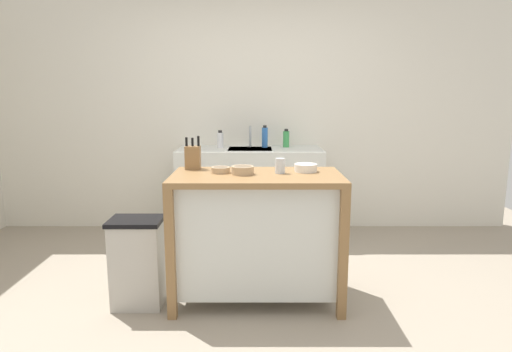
{
  "coord_description": "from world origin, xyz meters",
  "views": [
    {
      "loc": [
        0.04,
        -2.87,
        1.48
      ],
      "look_at": [
        0.05,
        0.37,
        0.87
      ],
      "focal_mm": 31.26,
      "sensor_mm": 36.0,
      "label": 1
    }
  ],
  "objects_px": {
    "kitchen_island": "(256,231)",
    "trash_bin": "(137,262)",
    "bottle_hand_soap": "(285,139)",
    "bowl_ceramic_small": "(242,170)",
    "knife_block": "(192,157)",
    "bottle_dish_soap": "(219,140)",
    "drinking_cup": "(279,166)",
    "sink_faucet": "(249,136)",
    "bowl_ceramic_wide": "(220,170)",
    "bottle_spray_cleaner": "(264,137)",
    "bowl_stoneware_deep": "(305,168)"
  },
  "relations": [
    {
      "from": "drinking_cup",
      "to": "sink_faucet",
      "type": "relative_size",
      "value": 0.49
    },
    {
      "from": "knife_block",
      "to": "bottle_hand_soap",
      "type": "distance_m",
      "value": 1.6
    },
    {
      "from": "knife_block",
      "to": "bottle_dish_soap",
      "type": "relative_size",
      "value": 1.36
    },
    {
      "from": "bowl_stoneware_deep",
      "to": "bottle_dish_soap",
      "type": "relative_size",
      "value": 0.9
    },
    {
      "from": "bottle_dish_soap",
      "to": "bottle_hand_soap",
      "type": "relative_size",
      "value": 0.94
    },
    {
      "from": "sink_faucet",
      "to": "bottle_dish_soap",
      "type": "distance_m",
      "value": 0.32
    },
    {
      "from": "bottle_dish_soap",
      "to": "bottle_spray_cleaner",
      "type": "bearing_deg",
      "value": 2.69
    },
    {
      "from": "kitchen_island",
      "to": "drinking_cup",
      "type": "distance_m",
      "value": 0.49
    },
    {
      "from": "bowl_ceramic_small",
      "to": "trash_bin",
      "type": "relative_size",
      "value": 0.24
    },
    {
      "from": "trash_bin",
      "to": "bottle_spray_cleaner",
      "type": "xyz_separation_m",
      "value": [
        0.92,
        1.68,
        0.71
      ]
    },
    {
      "from": "bowl_stoneware_deep",
      "to": "sink_faucet",
      "type": "bearing_deg",
      "value": 105.19
    },
    {
      "from": "bowl_stoneware_deep",
      "to": "bowl_ceramic_wide",
      "type": "distance_m",
      "value": 0.61
    },
    {
      "from": "kitchen_island",
      "to": "bottle_dish_soap",
      "type": "bearing_deg",
      "value": 103.52
    },
    {
      "from": "bowl_ceramic_wide",
      "to": "bottle_hand_soap",
      "type": "bearing_deg",
      "value": 69.98
    },
    {
      "from": "kitchen_island",
      "to": "trash_bin",
      "type": "relative_size",
      "value": 1.88
    },
    {
      "from": "kitchen_island",
      "to": "bowl_ceramic_wide",
      "type": "relative_size",
      "value": 8.98
    },
    {
      "from": "bottle_hand_soap",
      "to": "sink_faucet",
      "type": "bearing_deg",
      "value": 176.01
    },
    {
      "from": "bowl_ceramic_small",
      "to": "bottle_spray_cleaner",
      "type": "bearing_deg",
      "value": 83.41
    },
    {
      "from": "knife_block",
      "to": "sink_faucet",
      "type": "distance_m",
      "value": 1.48
    },
    {
      "from": "bowl_stoneware_deep",
      "to": "bowl_ceramic_wide",
      "type": "bearing_deg",
      "value": -175.8
    },
    {
      "from": "sink_faucet",
      "to": "bottle_hand_soap",
      "type": "xyz_separation_m",
      "value": [
        0.38,
        -0.03,
        -0.02
      ]
    },
    {
      "from": "kitchen_island",
      "to": "trash_bin",
      "type": "distance_m",
      "value": 0.86
    },
    {
      "from": "kitchen_island",
      "to": "knife_block",
      "type": "bearing_deg",
      "value": 155.31
    },
    {
      "from": "bowl_stoneware_deep",
      "to": "bottle_hand_soap",
      "type": "relative_size",
      "value": 0.85
    },
    {
      "from": "sink_faucet",
      "to": "bottle_dish_soap",
      "type": "height_order",
      "value": "sink_faucet"
    },
    {
      "from": "drinking_cup",
      "to": "bottle_hand_soap",
      "type": "height_order",
      "value": "bottle_hand_soap"
    },
    {
      "from": "bowl_ceramic_wide",
      "to": "sink_faucet",
      "type": "relative_size",
      "value": 0.6
    },
    {
      "from": "kitchen_island",
      "to": "bottle_hand_soap",
      "type": "height_order",
      "value": "bottle_hand_soap"
    },
    {
      "from": "bowl_ceramic_small",
      "to": "drinking_cup",
      "type": "relative_size",
      "value": 1.44
    },
    {
      "from": "kitchen_island",
      "to": "trash_bin",
      "type": "height_order",
      "value": "kitchen_island"
    },
    {
      "from": "kitchen_island",
      "to": "bowl_stoneware_deep",
      "type": "xyz_separation_m",
      "value": [
        0.35,
        0.1,
        0.44
      ]
    },
    {
      "from": "trash_bin",
      "to": "sink_faucet",
      "type": "height_order",
      "value": "sink_faucet"
    },
    {
      "from": "knife_block",
      "to": "bottle_dish_soap",
      "type": "height_order",
      "value": "knife_block"
    },
    {
      "from": "kitchen_island",
      "to": "bowl_stoneware_deep",
      "type": "height_order",
      "value": "bowl_stoneware_deep"
    },
    {
      "from": "trash_bin",
      "to": "bowl_stoneware_deep",
      "type": "bearing_deg",
      "value": 9.51
    },
    {
      "from": "knife_block",
      "to": "trash_bin",
      "type": "xyz_separation_m",
      "value": [
        -0.36,
        -0.31,
        -0.7
      ]
    },
    {
      "from": "bowl_stoneware_deep",
      "to": "trash_bin",
      "type": "height_order",
      "value": "bowl_stoneware_deep"
    },
    {
      "from": "bowl_ceramic_small",
      "to": "bowl_stoneware_deep",
      "type": "distance_m",
      "value": 0.46
    },
    {
      "from": "bowl_ceramic_small",
      "to": "bottle_hand_soap",
      "type": "relative_size",
      "value": 0.81
    },
    {
      "from": "bowl_ceramic_small",
      "to": "bottle_spray_cleaner",
      "type": "relative_size",
      "value": 0.67
    },
    {
      "from": "sink_faucet",
      "to": "bottle_dish_soap",
      "type": "bearing_deg",
      "value": -167.52
    },
    {
      "from": "knife_block",
      "to": "drinking_cup",
      "type": "distance_m",
      "value": 0.66
    },
    {
      "from": "drinking_cup",
      "to": "sink_faucet",
      "type": "distance_m",
      "value": 1.62
    },
    {
      "from": "trash_bin",
      "to": "bottle_hand_soap",
      "type": "height_order",
      "value": "bottle_hand_soap"
    },
    {
      "from": "bowl_ceramic_small",
      "to": "bowl_ceramic_wide",
      "type": "distance_m",
      "value": 0.17
    },
    {
      "from": "trash_bin",
      "to": "bottle_dish_soap",
      "type": "distance_m",
      "value": 1.86
    },
    {
      "from": "bowl_ceramic_wide",
      "to": "kitchen_island",
      "type": "bearing_deg",
      "value": -12.68
    },
    {
      "from": "bowl_ceramic_wide",
      "to": "bottle_hand_soap",
      "type": "distance_m",
      "value": 1.65
    },
    {
      "from": "knife_block",
      "to": "trash_bin",
      "type": "relative_size",
      "value": 0.39
    },
    {
      "from": "bowl_ceramic_small",
      "to": "bowl_stoneware_deep",
      "type": "relative_size",
      "value": 0.95
    }
  ]
}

